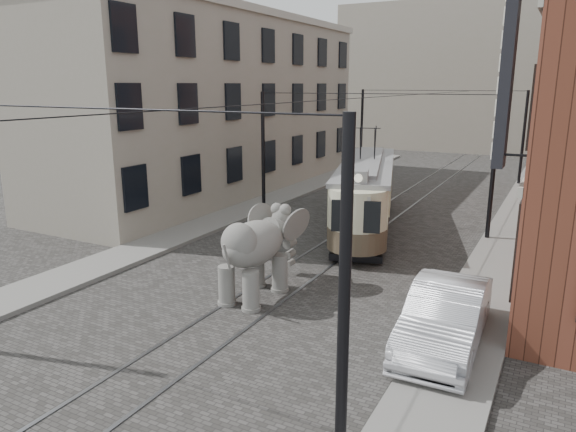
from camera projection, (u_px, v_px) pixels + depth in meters
The scene contains 10 objects.
ground at pixel (313, 263), 19.27m from camera, with size 120.00×120.00×0.00m, color #43403E.
tram_rails at pixel (313, 263), 19.26m from camera, with size 1.54×80.00×0.02m, color slate, non-canonical shape.
sidewalk_right at pixel (486, 291), 16.52m from camera, with size 2.00×60.00×0.15m, color slate.
sidewalk_left at pixel (173, 238), 22.21m from camera, with size 2.00×60.00×0.15m, color slate.
stucco_building at pixel (219, 107), 31.63m from camera, with size 7.00×24.00×10.00m, color gray.
distant_block at pixel (488, 77), 51.85m from camera, with size 28.00×10.00×14.00m, color gray.
catenary at pixel (359, 164), 22.92m from camera, with size 11.00×30.20×6.00m, color black, non-canonical shape.
tram at pixel (367, 177), 23.93m from camera, with size 2.34×11.34×4.50m, color beige, non-canonical shape.
elephant at pixel (254, 256), 15.88m from camera, with size 2.38×4.32×2.65m, color slate, non-canonical shape.
parked_car at pixel (445, 317), 12.96m from camera, with size 1.71×4.86×1.60m, color #B0B0B5.
Camera 1 is at (7.78, -16.56, 6.34)m, focal length 32.95 mm.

